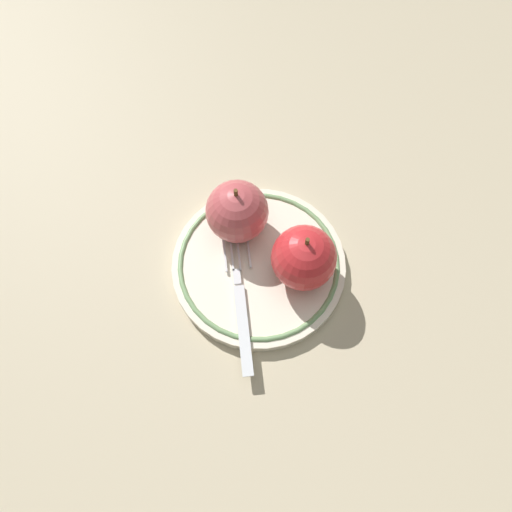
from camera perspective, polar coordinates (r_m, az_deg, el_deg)
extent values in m
plane|color=tan|center=(0.59, 0.54, -1.75)|extent=(2.00, 2.00, 0.00)
cylinder|color=silver|center=(0.58, 0.00, -1.22)|extent=(0.20, 0.20, 0.01)
torus|color=#729762|center=(0.58, 0.00, -0.95)|extent=(0.19, 0.19, 0.01)
sphere|color=#B64A4E|center=(0.56, -2.63, 4.90)|extent=(0.07, 0.07, 0.07)
cylinder|color=brown|center=(0.53, -2.81, 6.99)|extent=(0.00, 0.00, 0.01)
sphere|color=red|center=(0.54, 5.48, -0.20)|extent=(0.07, 0.07, 0.07)
cylinder|color=brown|center=(0.50, 5.87, 1.64)|extent=(0.00, 0.00, 0.01)
cube|color=silver|center=(0.55, -1.46, -8.38)|extent=(0.10, 0.05, 0.00)
cube|color=silver|center=(0.57, -2.09, -2.55)|extent=(0.02, 0.01, 0.00)
cube|color=silver|center=(0.58, -1.32, 1.36)|extent=(0.06, 0.03, 0.00)
cube|color=silver|center=(0.58, -2.10, 1.28)|extent=(0.06, 0.03, 0.00)
cube|color=silver|center=(0.58, -2.88, 1.19)|extent=(0.06, 0.03, 0.00)
cube|color=silver|center=(0.58, -3.66, 1.11)|extent=(0.06, 0.03, 0.00)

